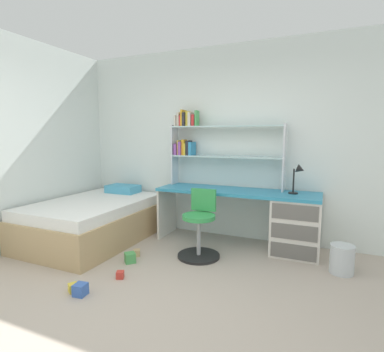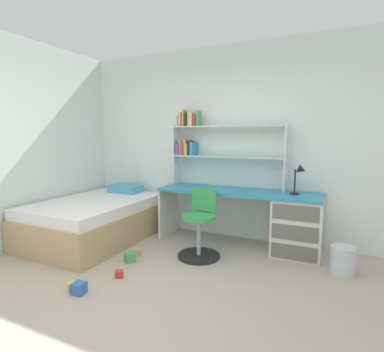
# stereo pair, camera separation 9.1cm
# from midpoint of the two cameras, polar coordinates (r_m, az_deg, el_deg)

# --- Properties ---
(ground_plane) EXTENTS (5.72, 5.45, 0.02)m
(ground_plane) POSITION_cam_midpoint_polar(r_m,az_deg,el_deg) (2.82, -7.67, -24.34)
(ground_plane) COLOR #B2A393
(room_shell) EXTENTS (5.72, 5.45, 2.75)m
(room_shell) POSITION_cam_midpoint_polar(r_m,az_deg,el_deg) (4.02, -13.05, 5.88)
(room_shell) COLOR silver
(room_shell) RESTS_ON ground_plane
(desk) EXTENTS (2.15, 0.60, 0.75)m
(desk) POSITION_cam_midpoint_polar(r_m,az_deg,el_deg) (4.08, 16.91, -7.82)
(desk) COLOR teal
(desk) RESTS_ON ground_plane
(bookshelf_hutch) EXTENTS (1.62, 0.22, 1.10)m
(bookshelf_hutch) POSITION_cam_midpoint_polar(r_m,az_deg,el_deg) (4.39, 3.86, 6.60)
(bookshelf_hutch) COLOR silver
(bookshelf_hutch) RESTS_ON desk
(desk_lamp) EXTENTS (0.20, 0.17, 0.38)m
(desk_lamp) POSITION_cam_midpoint_polar(r_m,az_deg,el_deg) (3.96, 20.22, 0.25)
(desk_lamp) COLOR black
(desk_lamp) RESTS_ON desk
(swivel_chair) EXTENTS (0.52, 0.52, 0.82)m
(swivel_chair) POSITION_cam_midpoint_polar(r_m,az_deg,el_deg) (3.78, 2.15, -10.14)
(swivel_chair) COLOR black
(swivel_chair) RESTS_ON ground_plane
(bed_platform) EXTENTS (1.29, 1.89, 0.69)m
(bed_platform) POSITION_cam_midpoint_polar(r_m,az_deg,el_deg) (4.61, -16.95, -7.81)
(bed_platform) COLOR tan
(bed_platform) RESTS_ON ground_plane
(waste_bin) EXTENTS (0.25, 0.25, 0.31)m
(waste_bin) POSITION_cam_midpoint_polar(r_m,az_deg,el_deg) (3.74, 27.09, -13.97)
(waste_bin) COLOR silver
(waste_bin) RESTS_ON ground_plane
(toy_block_yellow_0) EXTENTS (0.11, 0.11, 0.08)m
(toy_block_yellow_0) POSITION_cam_midpoint_polar(r_m,az_deg,el_deg) (3.30, -20.78, -18.78)
(toy_block_yellow_0) COLOR gold
(toy_block_yellow_0) RESTS_ON ground_plane
(toy_block_red_1) EXTENTS (0.10, 0.10, 0.07)m
(toy_block_red_1) POSITION_cam_midpoint_polar(r_m,az_deg,el_deg) (3.43, -12.72, -17.50)
(toy_block_red_1) COLOR red
(toy_block_red_1) RESTS_ON ground_plane
(toy_block_natural_2) EXTENTS (0.11, 0.11, 0.08)m
(toy_block_natural_2) POSITION_cam_midpoint_polar(r_m,az_deg,el_deg) (3.95, -9.60, -13.92)
(toy_block_natural_2) COLOR tan
(toy_block_natural_2) RESTS_ON ground_plane
(toy_block_green_3) EXTENTS (0.16, 0.16, 0.12)m
(toy_block_green_3) POSITION_cam_midpoint_polar(r_m,az_deg,el_deg) (3.77, -10.84, -14.72)
(toy_block_green_3) COLOR #479E51
(toy_block_green_3) RESTS_ON ground_plane
(toy_block_blue_4) EXTENTS (0.12, 0.12, 0.11)m
(toy_block_blue_4) POSITION_cam_midpoint_polar(r_m,az_deg,el_deg) (3.21, -19.62, -19.21)
(toy_block_blue_4) COLOR #3860B7
(toy_block_blue_4) RESTS_ON ground_plane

